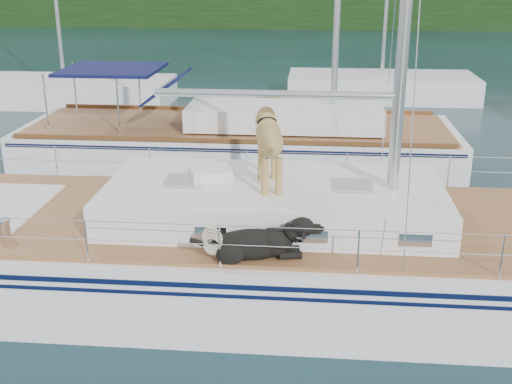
# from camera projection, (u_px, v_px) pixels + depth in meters

# --- Properties ---
(ground) EXTENTS (120.00, 120.00, 0.00)m
(ground) POSITION_uv_depth(u_px,v_px,m) (225.00, 286.00, 10.58)
(ground) COLOR black
(ground) RESTS_ON ground
(shore_bank) EXTENTS (92.00, 1.00, 1.20)m
(shore_bank) POSITION_uv_depth(u_px,v_px,m) (299.00, 19.00, 53.71)
(shore_bank) COLOR #595147
(shore_bank) RESTS_ON ground
(main_sailboat) EXTENTS (12.00, 3.80, 14.01)m
(main_sailboat) POSITION_uv_depth(u_px,v_px,m) (230.00, 249.00, 10.33)
(main_sailboat) COLOR white
(main_sailboat) RESTS_ON ground
(neighbor_sailboat) EXTENTS (11.00, 3.50, 13.30)m
(neighbor_sailboat) POSITION_uv_depth(u_px,v_px,m) (243.00, 144.00, 16.56)
(neighbor_sailboat) COLOR white
(neighbor_sailboat) RESTS_ON ground
(bg_boat_west) EXTENTS (8.00, 3.00, 11.65)m
(bg_boat_west) POSITION_uv_depth(u_px,v_px,m) (65.00, 92.00, 24.24)
(bg_boat_west) COLOR white
(bg_boat_west) RESTS_ON ground
(bg_boat_center) EXTENTS (7.20, 3.00, 11.65)m
(bg_boat_center) POSITION_uv_depth(u_px,v_px,m) (381.00, 87.00, 25.10)
(bg_boat_center) COLOR white
(bg_boat_center) RESTS_ON ground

